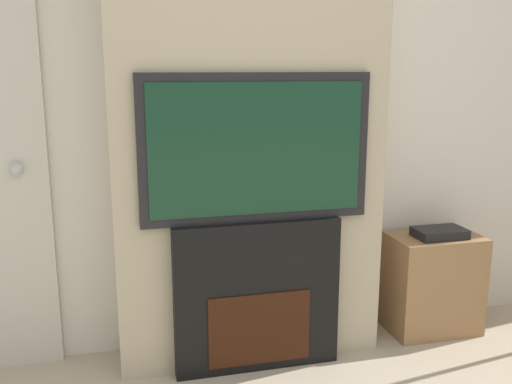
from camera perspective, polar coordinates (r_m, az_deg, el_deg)
wall_back at (r=2.90m, az=-1.70°, el=10.69°), size 6.00×0.06×2.70m
chimney_breast at (r=2.72m, az=-0.83°, el=10.58°), size 1.30×0.31×2.70m
fireplace at (r=2.78m, az=0.01°, el=-10.24°), size 0.80×0.15×0.74m
television at (r=2.59m, az=0.02°, el=4.38°), size 1.07×0.07×0.68m
media_stand at (r=3.32m, az=17.28°, el=-8.59°), size 0.49×0.31×0.60m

